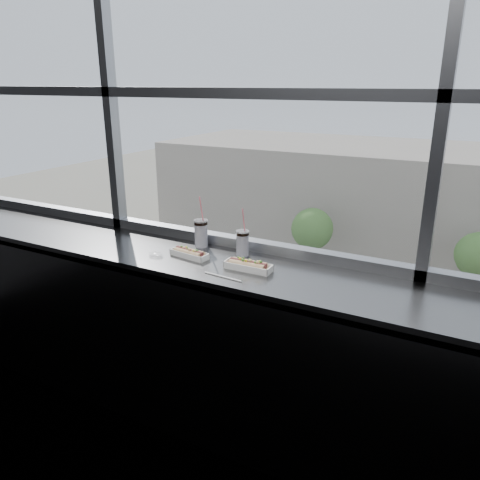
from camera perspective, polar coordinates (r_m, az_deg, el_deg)
The scene contains 21 objects.
wall_back_lower at distance 3.07m, azimuth 0.86°, elevation -10.70°, with size 6.00×6.00×0.00m, color black.
window_glass at distance 2.71m, azimuth 1.26°, elevation 23.82°, with size 6.00×6.00×0.00m, color silver.
window_mullions at distance 2.69m, azimuth 1.05°, elevation 23.85°, with size 6.00×0.08×2.40m, color gray, non-canonical shape.
counter at distance 2.63m, azimuth -1.83°, elevation -3.41°, with size 6.00×0.55×0.06m, color slate.
counter_fascia at distance 2.68m, azimuth -4.51°, elevation -15.59°, with size 6.00×0.04×1.04m, color slate.
hotdog_tray_left at distance 2.71m, azimuth -6.18°, elevation -1.60°, with size 0.25×0.11×0.06m.
hotdog_tray_right at distance 2.51m, azimuth 1.00°, elevation -3.10°, with size 0.26×0.09×0.06m.
soda_cup_left at distance 2.86m, azimuth -4.78°, elevation 1.00°, with size 0.09×0.09×0.32m.
soda_cup_right at distance 2.70m, azimuth 0.31°, elevation -0.23°, with size 0.08×0.08×0.29m.
loose_straw at distance 2.43m, azimuth -2.12°, elevation -4.49°, with size 0.01×0.01×0.23m, color white.
wrapper at distance 2.75m, azimuth -10.23°, elevation -1.75°, with size 0.10×0.07×0.02m, color silver.
plaza_ground at distance 47.72m, azimuth 25.32°, elevation 1.00°, with size 120.00×120.00×0.00m, color gray.
street_asphalt at distance 25.93m, azimuth 21.85°, elevation -12.94°, with size 80.00×10.00×0.06m, color black.
far_sidewalk at distance 33.09m, azimuth 23.56°, elevation -6.15°, with size 80.00×6.00×0.04m, color gray.
far_building at distance 41.41m, azimuth 25.58°, elevation 4.24°, with size 50.00×14.00×8.00m, color #9D9386.
car_near_a at distance 27.39m, azimuth -12.41°, elevation -7.87°, with size 5.65×2.35×1.88m, color silver.
car_near_c at distance 21.87m, azimuth 24.82°, elevation -16.01°, with size 6.97×2.90×2.32m, color maroon.
pedestrian_b at distance 32.03m, azimuth 20.11°, elevation -4.60°, with size 0.86×0.64×1.93m, color #66605B.
pedestrian_a at distance 33.04m, azimuth 12.42°, elevation -3.00°, with size 0.92×0.69×2.08m, color #66605B.
tree_left at distance 33.57m, azimuth 8.79°, elevation 1.35°, with size 2.98×2.98×4.66m.
tree_center at distance 32.00m, azimuth 27.11°, elevation -1.68°, with size 2.86×2.86×4.47m.
Camera 1 is at (1.21, -0.89, 2.06)m, focal length 35.00 mm.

